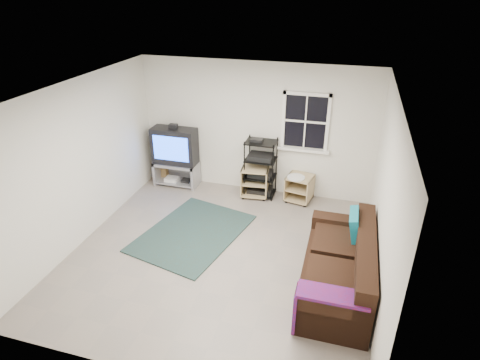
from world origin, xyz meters
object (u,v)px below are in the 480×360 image
(av_rack, at_px, (260,172))
(sofa, at_px, (340,270))
(side_table_right, at_px, (300,186))
(tv_unit, at_px, (175,152))
(side_table_left, at_px, (255,180))

(av_rack, xyz_separation_m, sofa, (1.69, -2.38, -0.18))
(av_rack, bearing_deg, side_table_right, 0.25)
(side_table_right, relative_size, sofa, 0.27)
(tv_unit, height_order, av_rack, tv_unit)
(av_rack, xyz_separation_m, side_table_right, (0.79, 0.00, -0.21))
(tv_unit, relative_size, sofa, 0.65)
(tv_unit, relative_size, av_rack, 1.12)
(tv_unit, xyz_separation_m, av_rack, (1.80, 0.01, -0.22))
(side_table_right, bearing_deg, av_rack, -179.75)
(tv_unit, distance_m, av_rack, 1.81)
(tv_unit, distance_m, sofa, 4.23)
(side_table_left, xyz_separation_m, sofa, (1.79, -2.37, 0.01))
(side_table_left, height_order, sofa, sofa)
(av_rack, bearing_deg, side_table_left, -179.47)
(av_rack, relative_size, side_table_right, 2.15)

